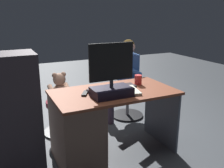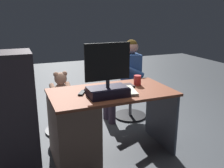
{
  "view_description": "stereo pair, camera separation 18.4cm",
  "coord_description": "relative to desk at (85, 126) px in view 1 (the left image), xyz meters",
  "views": [
    {
      "loc": [
        1.09,
        2.59,
        1.5
      ],
      "look_at": [
        -0.15,
        0.02,
        0.68
      ],
      "focal_mm": 40.39,
      "sensor_mm": 36.0,
      "label": 1
    },
    {
      "loc": [
        0.92,
        2.66,
        1.5
      ],
      "look_at": [
        -0.15,
        0.02,
        0.68
      ],
      "focal_mm": 40.39,
      "sensor_mm": 36.0,
      "label": 2
    }
  ],
  "objects": [
    {
      "name": "cup",
      "position": [
        -0.67,
        -0.1,
        0.38
      ],
      "size": [
        0.08,
        0.08,
        0.11
      ],
      "primitive_type": "cylinder",
      "color": "red",
      "rests_on": "desk"
    },
    {
      "name": "teddy_bear",
      "position": [
        0.06,
        -0.74,
        0.21
      ],
      "size": [
        0.26,
        0.26,
        0.36
      ],
      "color": "tan",
      "rests_on": "office_chair_teddy"
    },
    {
      "name": "visitor_chair",
      "position": [
        -0.95,
        -0.83,
        -0.15
      ],
      "size": [
        0.47,
        0.47,
        0.43
      ],
      "color": "black",
      "rests_on": "ground_plane"
    },
    {
      "name": "equipment_rack",
      "position": [
        0.66,
        -0.0,
        0.2
      ],
      "size": [
        0.44,
        0.36,
        1.17
      ],
      "primitive_type": "cube",
      "color": "#30292E",
      "rests_on": "ground_plane"
    },
    {
      "name": "office_chair_teddy",
      "position": [
        0.06,
        -0.73,
        -0.14
      ],
      "size": [
        0.47,
        0.47,
        0.43
      ],
      "color": "black",
      "rests_on": "ground_plane"
    },
    {
      "name": "keyboard",
      "position": [
        -0.39,
        -0.09,
        0.34
      ],
      "size": [
        0.42,
        0.14,
        0.02
      ],
      "primitive_type": "cube",
      "color": "black",
      "rests_on": "desk"
    },
    {
      "name": "ground_plane",
      "position": [
        -0.32,
        -0.38,
        -0.38
      ],
      "size": [
        10.0,
        10.0,
        0.0
      ],
      "primitive_type": "plane",
      "color": "#42464C"
    },
    {
      "name": "tv_remote",
      "position": [
        -0.02,
        -0.03,
        0.34
      ],
      "size": [
        0.11,
        0.15,
        0.02
      ],
      "primitive_type": "cube",
      "rotation": [
        0.0,
        0.0,
        -0.53
      ],
      "color": "black",
      "rests_on": "desk"
    },
    {
      "name": "monitor",
      "position": [
        -0.23,
        0.13,
        0.48
      ],
      "size": [
        0.44,
        0.24,
        0.51
      ],
      "color": "black",
      "rests_on": "desk"
    },
    {
      "name": "computer_mouse",
      "position": [
        -0.08,
        -0.07,
        0.35
      ],
      "size": [
        0.06,
        0.1,
        0.04
      ],
      "primitive_type": "ellipsoid",
      "color": "#2E292E",
      "rests_on": "desk"
    },
    {
      "name": "desk",
      "position": [
        0.0,
        0.0,
        0.0
      ],
      "size": [
        1.26,
        0.7,
        0.71
      ],
      "color": "brown",
      "rests_on": "ground_plane"
    },
    {
      "name": "notebook_binder",
      "position": [
        -0.43,
        0.08,
        0.34
      ],
      "size": [
        0.28,
        0.34,
        0.02
      ],
      "primitive_type": "cube",
      "rotation": [
        0.0,
        0.0,
        -0.2
      ],
      "color": "beige",
      "rests_on": "desk"
    },
    {
      "name": "person",
      "position": [
        -0.87,
        -0.82,
        0.28
      ],
      "size": [
        0.52,
        0.51,
        1.13
      ],
      "color": "#335696",
      "rests_on": "ground_plane"
    }
  ]
}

